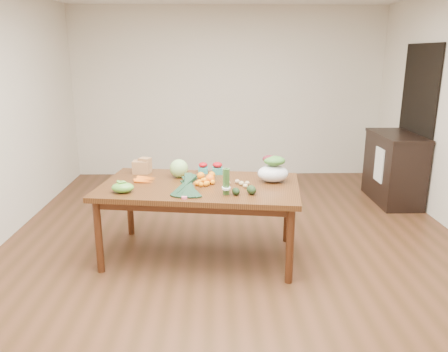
{
  "coord_description": "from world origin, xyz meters",
  "views": [
    {
      "loc": [
        -0.21,
        -4.16,
        1.97
      ],
      "look_at": [
        -0.12,
        0.0,
        0.8
      ],
      "focal_mm": 35.0,
      "sensor_mm": 36.0,
      "label": 1
    }
  ],
  "objects_px": {
    "dining_table": "(200,220)",
    "kale_bunch": "(186,187)",
    "asparagus_bundle": "(226,182)",
    "cabbage": "(179,168)",
    "salad_bag": "(273,170)",
    "cabinet": "(394,168)",
    "mandarin_cluster": "(205,181)",
    "paper_bag": "(141,166)"
  },
  "relations": [
    {
      "from": "dining_table",
      "to": "kale_bunch",
      "type": "xyz_separation_m",
      "value": [
        -0.11,
        -0.33,
        0.45
      ]
    },
    {
      "from": "dining_table",
      "to": "asparagus_bundle",
      "type": "bearing_deg",
      "value": -45.7
    },
    {
      "from": "dining_table",
      "to": "kale_bunch",
      "type": "relative_size",
      "value": 4.75
    },
    {
      "from": "dining_table",
      "to": "asparagus_bundle",
      "type": "height_order",
      "value": "asparagus_bundle"
    },
    {
      "from": "cabbage",
      "to": "kale_bunch",
      "type": "xyz_separation_m",
      "value": [
        0.11,
        -0.59,
        -0.01
      ]
    },
    {
      "from": "cabbage",
      "to": "salad_bag",
      "type": "height_order",
      "value": "salad_bag"
    },
    {
      "from": "cabinet",
      "to": "salad_bag",
      "type": "height_order",
      "value": "salad_bag"
    },
    {
      "from": "cabinet",
      "to": "salad_bag",
      "type": "distance_m",
      "value": 2.47
    },
    {
      "from": "salad_bag",
      "to": "mandarin_cluster",
      "type": "bearing_deg",
      "value": -171.41
    },
    {
      "from": "dining_table",
      "to": "cabbage",
      "type": "xyz_separation_m",
      "value": [
        -0.22,
        0.26,
        0.47
      ]
    },
    {
      "from": "cabbage",
      "to": "salad_bag",
      "type": "bearing_deg",
      "value": -11.19
    },
    {
      "from": "cabinet",
      "to": "mandarin_cluster",
      "type": "xyz_separation_m",
      "value": [
        -2.53,
        -1.67,
        0.32
      ]
    },
    {
      "from": "paper_bag",
      "to": "cabbage",
      "type": "height_order",
      "value": "cabbage"
    },
    {
      "from": "dining_table",
      "to": "cabinet",
      "type": "distance_m",
      "value": 3.06
    },
    {
      "from": "asparagus_bundle",
      "to": "salad_bag",
      "type": "bearing_deg",
      "value": 48.67
    },
    {
      "from": "kale_bunch",
      "to": "salad_bag",
      "type": "distance_m",
      "value": 0.92
    },
    {
      "from": "cabinet",
      "to": "asparagus_bundle",
      "type": "xyz_separation_m",
      "value": [
        -2.33,
        -1.98,
        0.4
      ]
    },
    {
      "from": "dining_table",
      "to": "salad_bag",
      "type": "xyz_separation_m",
      "value": [
        0.72,
        0.07,
        0.49
      ]
    },
    {
      "from": "paper_bag",
      "to": "salad_bag",
      "type": "height_order",
      "value": "salad_bag"
    },
    {
      "from": "mandarin_cluster",
      "to": "salad_bag",
      "type": "distance_m",
      "value": 0.68
    },
    {
      "from": "mandarin_cluster",
      "to": "salad_bag",
      "type": "relative_size",
      "value": 0.59
    },
    {
      "from": "cabinet",
      "to": "cabbage",
      "type": "height_order",
      "value": "cabinet"
    },
    {
      "from": "cabbage",
      "to": "paper_bag",
      "type": "bearing_deg",
      "value": 158.24
    },
    {
      "from": "paper_bag",
      "to": "kale_bunch",
      "type": "relative_size",
      "value": 0.57
    },
    {
      "from": "mandarin_cluster",
      "to": "kale_bunch",
      "type": "bearing_deg",
      "value": -116.99
    },
    {
      "from": "cabinet",
      "to": "kale_bunch",
      "type": "relative_size",
      "value": 2.55
    },
    {
      "from": "paper_bag",
      "to": "mandarin_cluster",
      "type": "relative_size",
      "value": 1.27
    },
    {
      "from": "kale_bunch",
      "to": "asparagus_bundle",
      "type": "distance_m",
      "value": 0.36
    },
    {
      "from": "mandarin_cluster",
      "to": "asparagus_bundle",
      "type": "relative_size",
      "value": 0.72
    },
    {
      "from": "paper_bag",
      "to": "mandarin_cluster",
      "type": "xyz_separation_m",
      "value": [
        0.68,
        -0.45,
        -0.04
      ]
    },
    {
      "from": "dining_table",
      "to": "mandarin_cluster",
      "type": "distance_m",
      "value": 0.42
    },
    {
      "from": "kale_bunch",
      "to": "salad_bag",
      "type": "relative_size",
      "value": 1.32
    },
    {
      "from": "cabinet",
      "to": "kale_bunch",
      "type": "distance_m",
      "value": 3.35
    },
    {
      "from": "dining_table",
      "to": "kale_bunch",
      "type": "bearing_deg",
      "value": -99.93
    },
    {
      "from": "cabbage",
      "to": "asparagus_bundle",
      "type": "xyz_separation_m",
      "value": [
        0.47,
        -0.59,
        0.03
      ]
    },
    {
      "from": "cabbage",
      "to": "asparagus_bundle",
      "type": "height_order",
      "value": "asparagus_bundle"
    },
    {
      "from": "paper_bag",
      "to": "asparagus_bundle",
      "type": "relative_size",
      "value": 0.91
    },
    {
      "from": "dining_table",
      "to": "paper_bag",
      "type": "height_order",
      "value": "paper_bag"
    },
    {
      "from": "cabbage",
      "to": "salad_bag",
      "type": "xyz_separation_m",
      "value": [
        0.94,
        -0.19,
        0.02
      ]
    },
    {
      "from": "mandarin_cluster",
      "to": "cabinet",
      "type": "bearing_deg",
      "value": 33.41
    },
    {
      "from": "salad_bag",
      "to": "asparagus_bundle",
      "type": "bearing_deg",
      "value": -139.01
    },
    {
      "from": "cabinet",
      "to": "asparagus_bundle",
      "type": "bearing_deg",
      "value": -139.7
    }
  ]
}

